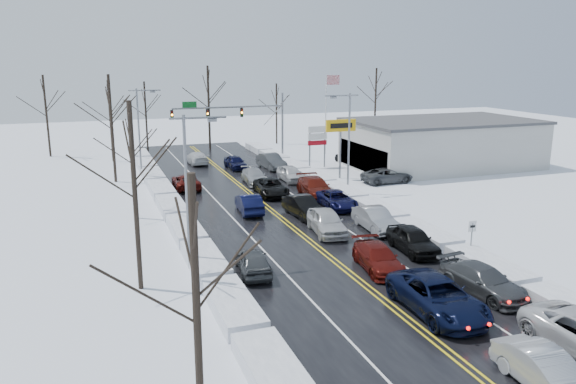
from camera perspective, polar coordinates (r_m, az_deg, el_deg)
name	(u,v)px	position (r m, az deg, el deg)	size (l,w,h in m)	color
ground	(300,234)	(39.52, 1.27, -4.26)	(160.00, 160.00, 0.00)	silver
road_surface	(291,226)	(41.31, 0.27, -3.45)	(14.00, 84.00, 0.01)	black
snow_bank_left	(187,237)	(39.46, -10.18, -4.51)	(1.94, 72.00, 0.76)	silver
snow_bank_right	(382,216)	(44.40, 9.52, -2.44)	(1.94, 72.00, 0.76)	silver
traffic_signal_mast	(241,116)	(65.67, -4.77, 7.73)	(13.28, 0.39, 8.00)	slate
tires_plus_sign	(341,130)	(56.93, 5.38, 6.34)	(3.20, 0.34, 6.00)	slate
used_vehicles_sign	(317,138)	(62.58, 3.00, 5.48)	(2.20, 0.22, 4.65)	slate
speed_limit_sign	(472,232)	(36.31, 18.18, -3.88)	(0.55, 0.09, 2.35)	slate
flagpole	(327,107)	(71.43, 4.00, 8.58)	(1.87, 1.20, 10.00)	silver
dealership_building	(441,143)	(65.73, 15.31, 4.83)	(20.40, 12.40, 5.30)	#B5B5B0
streetlight_ne	(347,135)	(50.58, 6.01, 5.78)	(3.20, 0.25, 9.00)	slate
streetlight_sw	(190,180)	(32.25, -9.94, 1.21)	(3.20, 0.25, 9.00)	slate
streetlight_nw	(141,125)	(59.70, -14.75, 6.60)	(3.20, 0.25, 9.00)	slate
tree_left_a	(195,266)	(16.37, -9.44, -7.41)	(3.60, 3.60, 9.00)	#2D231C
tree_left_b	(133,160)	(29.60, -15.50, 3.13)	(4.00, 4.00, 10.00)	#2D231C
tree_left_c	(131,142)	(43.62, -15.65, 4.95)	(3.40, 3.40, 8.50)	#2D231C
tree_left_d	(110,108)	(57.32, -17.59, 8.18)	(4.20, 4.20, 10.50)	#2D231C
tree_left_e	(109,105)	(69.35, -17.70, 8.42)	(3.80, 3.80, 9.50)	#2D231C
tree_far_a	(45,100)	(75.38, -23.46, 8.58)	(4.00, 4.00, 10.00)	#2D231C
tree_far_b	(145,102)	(76.68, -14.31, 8.81)	(3.60, 3.60, 9.00)	#2D231C
tree_far_c	(208,91)	(75.83, -8.10, 10.10)	(4.40, 4.40, 11.00)	#2D231C
tree_far_d	(276,102)	(80.04, -1.18, 9.15)	(3.40, 3.40, 8.50)	#2D231C
tree_far_e	(376,89)	(86.85, 8.92, 10.26)	(4.20, 4.20, 10.50)	#2D231C
queued_car_2	(437,313)	(28.77, 14.87, -11.78)	(2.82, 6.12, 1.70)	black
queued_car_3	(378,269)	(33.51, 9.08, -7.77)	(1.99, 4.90, 1.42)	#550F0B
queued_car_4	(327,233)	(39.70, 3.93, -4.21)	(2.02, 5.03, 1.71)	silver
queued_car_5	(303,217)	(43.71, 1.55, -2.50)	(1.68, 4.82, 1.59)	black
queued_car_6	(271,195)	(50.39, -1.73, -0.33)	(2.46, 5.34, 1.48)	black
queued_car_7	(254,183)	(55.19, -3.42, 0.88)	(1.98, 4.88, 1.42)	#97999E
queued_car_8	(236,169)	(62.59, -5.34, 2.36)	(1.73, 4.31, 1.47)	black
queued_car_11	(482,294)	(31.53, 19.08, -9.78)	(2.11, 5.20, 1.51)	#3C3E41
queued_car_12	(412,252)	(36.81, 12.52, -5.95)	(1.92, 4.78, 1.63)	black
queued_car_13	(375,230)	(40.89, 8.82, -3.81)	(1.69, 4.86, 1.60)	#93959A
queued_car_14	(336,208)	(46.39, 4.95, -1.60)	(2.31, 5.00, 1.39)	black
queued_car_15	(315,196)	(50.09, 2.76, -0.42)	(2.31, 5.69, 1.65)	#53130B
queued_car_16	(291,181)	(56.04, 0.28, 1.10)	(1.84, 4.56, 1.55)	silver
queued_car_17	(271,169)	(62.38, -1.71, 2.38)	(1.76, 5.06, 1.67)	#3F4144
oncoming_car_0	(249,213)	(44.91, -3.96, -2.09)	(1.61, 4.62, 1.52)	black
oncoming_car_1	(186,189)	(53.73, -10.29, 0.33)	(2.30, 5.00, 1.39)	#500F0A
oncoming_car_2	(197,164)	(66.04, -9.26, 2.83)	(1.99, 4.90, 1.42)	silver
oncoming_car_3	(253,273)	(32.60, -3.54, -8.24)	(1.73, 4.31, 1.47)	#414446
parked_car_0	(387,183)	(56.28, 10.02, 0.95)	(2.40, 5.20, 1.44)	#44474A
parked_car_1	(398,174)	(60.45, 11.14, 1.76)	(2.27, 5.58, 1.62)	#414446
parked_car_2	(349,163)	(65.85, 6.19, 2.90)	(1.85, 4.61, 1.57)	black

